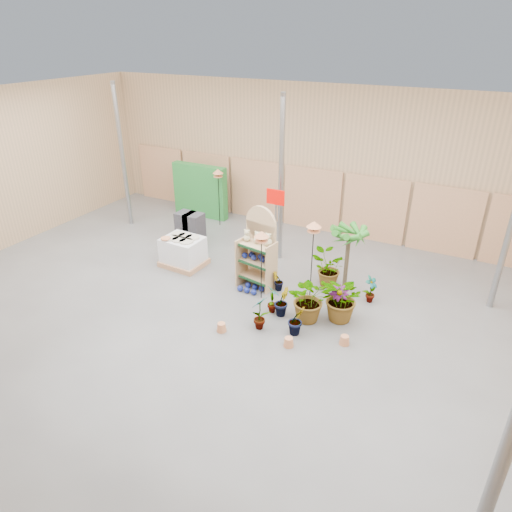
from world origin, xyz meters
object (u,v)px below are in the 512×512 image
(display_shelf, at_px, (259,250))
(pallet_stack, at_px, (183,252))
(bird_table_front, at_px, (262,236))
(potted_plant_2, at_px, (310,299))

(display_shelf, xyz_separation_m, pallet_stack, (-2.33, -0.03, -0.55))
(display_shelf, distance_m, bird_table_front, 0.96)
(display_shelf, bearing_deg, potted_plant_2, -17.39)
(display_shelf, distance_m, pallet_stack, 2.39)
(potted_plant_2, bearing_deg, pallet_stack, 167.99)
(bird_table_front, bearing_deg, potted_plant_2, -13.15)
(pallet_stack, xyz_separation_m, bird_table_front, (2.68, -0.54, 1.23))
(bird_table_front, distance_m, potted_plant_2, 1.79)
(pallet_stack, distance_m, bird_table_front, 3.00)
(bird_table_front, bearing_deg, display_shelf, 121.63)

